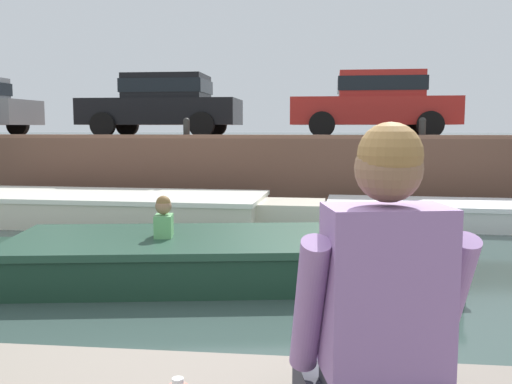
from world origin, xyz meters
name	(u,v)px	position (x,y,z in m)	size (l,w,h in m)	color
ground_plane	(272,266)	(0.00, 4.87, 0.00)	(400.00, 400.00, 0.00)	#384C47
far_quay_wall	(297,166)	(0.00, 12.73, 0.77)	(60.00, 6.00, 1.54)	brown
far_wall_coping	(292,137)	(0.00, 9.85, 1.58)	(60.00, 0.24, 0.08)	brown
boat_moored_west_cream	(124,209)	(-3.02, 7.89, 0.27)	(6.94, 2.35, 0.55)	silver
boat_moored_central_white	(435,214)	(2.68, 8.25, 0.22)	(5.19, 1.84, 0.44)	white
motorboat_passing	(207,257)	(-0.71, 4.21, 0.25)	(6.18, 2.67, 0.99)	#193828
car_left_inner_black	(164,103)	(-3.32, 11.80, 2.39)	(3.89, 1.92, 1.54)	black
car_centre_red	(376,102)	(1.90, 11.80, 2.39)	(3.91, 2.05, 1.54)	#B2231E
mooring_bollard_mid	(186,127)	(-2.32, 9.98, 1.78)	(0.15, 0.15, 0.44)	#2D2B28
mooring_bollard_east	(422,127)	(2.71, 9.98, 1.78)	(0.15, 0.15, 0.44)	#2D2B28
person_seated_right	(380,317)	(0.80, -0.56, 1.20)	(0.58, 0.59, 0.97)	#282833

